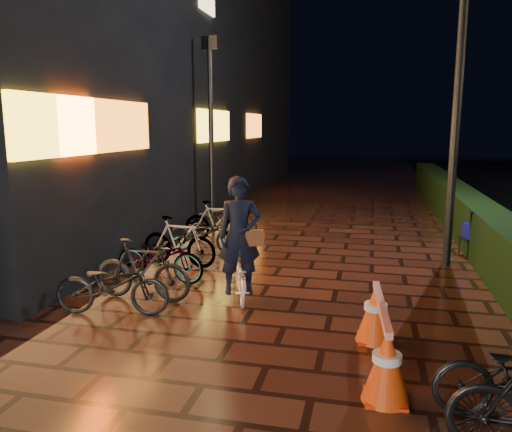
# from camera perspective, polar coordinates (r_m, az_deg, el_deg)

# --- Properties ---
(ground) EXTENTS (80.00, 80.00, 0.00)m
(ground) POSITION_cam_1_polar(r_m,az_deg,el_deg) (5.72, 1.21, -16.80)
(ground) COLOR #381911
(ground) RESTS_ON ground
(hedge) EXTENTS (0.70, 20.00, 1.00)m
(hedge) POSITION_cam_1_polar(r_m,az_deg,el_deg) (13.35, 22.67, 0.41)
(hedge) COLOR black
(hedge) RESTS_ON ground
(storefront_block) EXTENTS (12.09, 22.00, 9.00)m
(storefront_block) POSITION_cam_1_polar(r_m,az_deg,el_deg) (19.66, -20.12, 15.21)
(storefront_block) COLOR black
(storefront_block) RESTS_ON ground
(lamp_post_hedge) EXTENTS (0.55, 0.16, 5.79)m
(lamp_post_hedge) POSITION_cam_1_polar(r_m,az_deg,el_deg) (9.92, 22.07, 12.89)
(lamp_post_hedge) COLOR black
(lamp_post_hedge) RESTS_ON ground
(lamp_post_sf) EXTENTS (0.46, 0.18, 4.79)m
(lamp_post_sf) POSITION_cam_1_polar(r_m,az_deg,el_deg) (12.90, -5.17, 10.37)
(lamp_post_sf) COLOR black
(lamp_post_sf) RESTS_ON ground
(cyclist) EXTENTS (0.87, 1.39, 1.88)m
(cyclist) POSITION_cam_1_polar(r_m,az_deg,el_deg) (7.50, -1.89, -4.45)
(cyclist) COLOR silver
(cyclist) RESTS_ON ground
(traffic_barrier) EXTENTS (0.56, 1.83, 0.74)m
(traffic_barrier) POSITION_cam_1_polar(r_m,az_deg,el_deg) (5.72, 14.02, -13.08)
(traffic_barrier) COLOR #EB3F0C
(traffic_barrier) RESTS_ON ground
(cart_assembly) EXTENTS (0.64, 0.68, 1.01)m
(cart_assembly) POSITION_cam_1_polar(r_m,az_deg,el_deg) (10.82, 23.72, -1.74)
(cart_assembly) COLOR black
(cart_assembly) RESTS_ON ground
(parked_bikes_storefront) EXTENTS (1.77, 5.93, 0.93)m
(parked_bikes_storefront) POSITION_cam_1_polar(r_m,az_deg,el_deg) (9.50, -8.21, -3.01)
(parked_bikes_storefront) COLOR black
(parked_bikes_storefront) RESTS_ON ground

